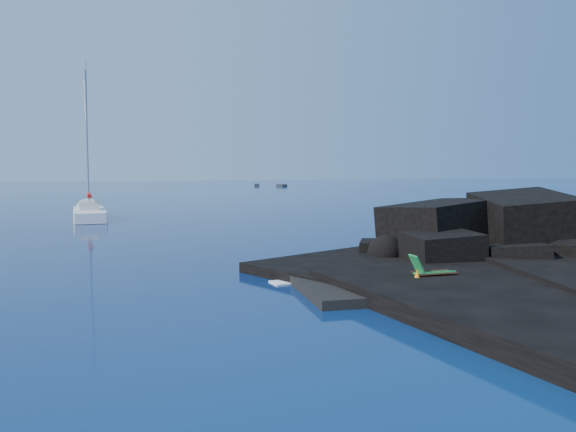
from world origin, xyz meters
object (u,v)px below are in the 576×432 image
object	(u,v)px
sunbather	(397,267)
marker_cone	(417,277)
sailboat	(89,219)
distant_boat_b	(282,186)
deck_chair	(434,267)
distant_boat_a	(257,186)

from	to	relation	value
sunbather	marker_cone	world-z (taller)	marker_cone
sailboat	distant_boat_b	bearing A→B (deg)	59.42
sailboat	marker_cone	xyz separation A→B (m)	(11.77, -37.06, 0.64)
sunbather	distant_boat_b	distance (m)	125.39
deck_chair	sunbather	size ratio (longest dim) A/B	1.05
deck_chair	marker_cone	bearing A→B (deg)	-162.08
marker_cone	distant_boat_a	xyz separation A→B (m)	(30.74, 128.80, -0.64)
sunbather	marker_cone	xyz separation A→B (m)	(-0.74, -2.73, 0.13)
deck_chair	distant_boat_a	world-z (taller)	deck_chair
deck_chair	sailboat	bearing A→B (deg)	111.58
sailboat	sunbather	distance (m)	36.55
deck_chair	distant_boat_a	distance (m)	131.96
marker_cone	distant_boat_a	bearing A→B (deg)	76.58
sunbather	distant_boat_a	distance (m)	129.59
sailboat	distant_boat_a	world-z (taller)	sailboat
sunbather	distant_boat_a	xyz separation A→B (m)	(30.00, 126.07, -0.51)
deck_chair	distant_boat_b	xyz separation A→B (m)	(35.03, 122.82, -0.94)
marker_cone	sailboat	bearing A→B (deg)	107.62
deck_chair	distant_boat_a	xyz separation A→B (m)	(29.82, 128.54, -0.94)
distant_boat_a	distant_boat_b	xyz separation A→B (m)	(5.21, -5.73, 0.00)
marker_cone	distant_boat_a	distance (m)	132.41
deck_chair	marker_cone	xyz separation A→B (m)	(-0.92, -0.25, -0.30)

